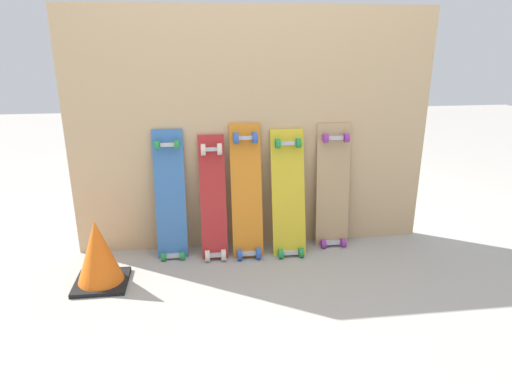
% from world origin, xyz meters
% --- Properties ---
extents(ground_plane, '(12.00, 12.00, 0.00)m').
position_xyz_m(ground_plane, '(0.00, 0.00, 0.00)').
color(ground_plane, '#9E9991').
extents(plywood_wall_panel, '(2.27, 0.04, 1.50)m').
position_xyz_m(plywood_wall_panel, '(0.00, 0.07, 0.75)').
color(plywood_wall_panel, tan).
rests_on(plywood_wall_panel, ground).
extents(skateboard_blue, '(0.19, 0.21, 0.87)m').
position_xyz_m(skateboard_blue, '(-0.53, -0.04, 0.36)').
color(skateboard_blue, '#386BAD').
rests_on(skateboard_blue, ground).
extents(skateboard_red, '(0.16, 0.26, 0.82)m').
position_xyz_m(skateboard_red, '(-0.27, -0.07, 0.35)').
color(skateboard_red, '#B22626').
rests_on(skateboard_red, ground).
extents(skateboard_orange, '(0.19, 0.27, 0.88)m').
position_xyz_m(skateboard_orange, '(-0.06, -0.07, 0.38)').
color(skateboard_orange, orange).
rests_on(skateboard_orange, ground).
extents(skateboard_yellow, '(0.21, 0.27, 0.85)m').
position_xyz_m(skateboard_yellow, '(0.21, -0.07, 0.36)').
color(skateboard_yellow, gold).
rests_on(skateboard_yellow, ground).
extents(skateboard_natural, '(0.22, 0.16, 0.87)m').
position_xyz_m(skateboard_natural, '(0.51, -0.01, 0.37)').
color(skateboard_natural, tan).
rests_on(skateboard_natural, ground).
extents(traffic_cone, '(0.29, 0.29, 0.38)m').
position_xyz_m(traffic_cone, '(-0.92, -0.37, 0.19)').
color(traffic_cone, black).
rests_on(traffic_cone, ground).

